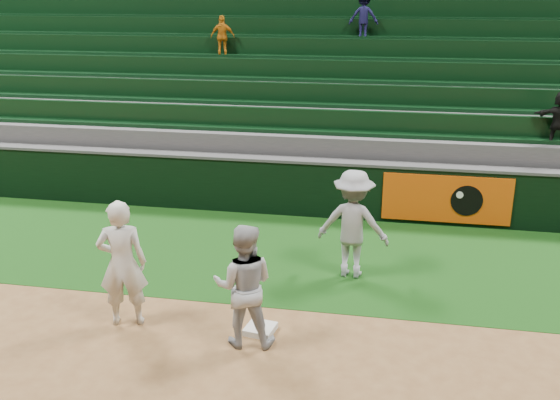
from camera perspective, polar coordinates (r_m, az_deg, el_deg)
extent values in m
plane|color=brown|center=(9.08, -2.85, -12.45)|extent=(70.00, 70.00, 0.00)
cube|color=#0F360D|center=(11.69, 0.54, -4.93)|extent=(36.00, 4.20, 0.01)
cube|color=silver|center=(9.19, -1.81, -11.70)|extent=(0.46, 0.46, 0.09)
imported|color=silver|center=(9.28, -14.22, -5.65)|extent=(0.80, 0.63, 1.92)
imported|color=#A6A9B0|center=(8.55, -3.32, -7.82)|extent=(0.93, 0.77, 1.76)
imported|color=#90939C|center=(10.57, 6.69, -2.19)|extent=(1.28, 0.83, 1.88)
cube|color=black|center=(13.52, 2.17, 1.09)|extent=(36.00, 0.35, 1.20)
cube|color=#D84C0A|center=(13.26, 14.98, 0.08)|extent=(2.60, 0.05, 1.00)
cylinder|color=black|center=(13.27, 16.70, -0.06)|extent=(0.64, 0.02, 0.64)
cylinder|color=white|center=(13.20, 16.11, 0.44)|extent=(0.14, 0.02, 0.14)
cube|color=#424244|center=(13.34, 2.20, 3.62)|extent=(36.00, 0.40, 0.06)
cube|color=#3E3E41|center=(14.14, 2.62, 2.83)|extent=(36.00, 0.85, 1.65)
cube|color=black|center=(14.13, 2.83, 7.31)|extent=(36.00, 0.14, 0.50)
cube|color=black|center=(14.01, 2.72, 6.33)|extent=(36.00, 0.45, 0.08)
cube|color=#3E3E41|center=(14.89, 3.09, 4.55)|extent=(36.00, 0.85, 2.10)
cube|color=black|center=(14.88, 3.31, 9.64)|extent=(36.00, 0.14, 0.50)
cube|color=black|center=(14.75, 3.21, 8.74)|extent=(36.00, 0.45, 0.08)
cube|color=#3E3E41|center=(15.66, 3.52, 6.10)|extent=(36.00, 0.85, 2.55)
cube|color=black|center=(15.65, 3.75, 11.75)|extent=(36.00, 0.14, 0.50)
cube|color=black|center=(15.51, 3.66, 10.91)|extent=(36.00, 0.45, 0.08)
cube|color=#3E3E41|center=(16.44, 3.91, 7.50)|extent=(36.00, 0.85, 3.00)
cube|color=black|center=(16.44, 4.16, 13.66)|extent=(36.00, 0.14, 0.50)
cube|color=black|center=(16.30, 4.07, 12.87)|extent=(36.00, 0.45, 0.08)
cube|color=#3E3E41|center=(17.23, 4.27, 8.77)|extent=(36.00, 0.85, 3.45)
cube|color=black|center=(17.25, 4.53, 15.39)|extent=(36.00, 0.14, 0.50)
cube|color=black|center=(17.10, 4.45, 14.65)|extent=(36.00, 0.45, 0.08)
cube|color=#3E3E41|center=(18.03, 4.60, 9.93)|extent=(36.00, 0.85, 3.90)
cube|color=black|center=(18.08, 4.88, 16.96)|extent=(36.00, 0.14, 0.50)
cube|color=black|center=(17.92, 4.80, 16.27)|extent=(36.00, 0.45, 0.08)
cube|color=#3E3E41|center=(18.83, 4.90, 10.99)|extent=(36.00, 0.85, 4.35)
cube|color=black|center=(18.75, 5.12, 17.75)|extent=(36.00, 0.45, 0.08)
imported|color=#C36E12|center=(16.63, -5.27, 14.65)|extent=(0.65, 0.34, 1.06)
imported|color=black|center=(14.06, 24.24, 6.88)|extent=(1.07, 0.55, 1.10)
imported|color=#111038|center=(16.87, 7.66, 16.32)|extent=(0.76, 0.44, 1.16)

